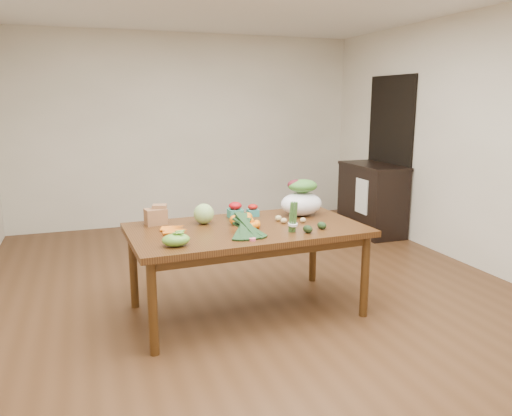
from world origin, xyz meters
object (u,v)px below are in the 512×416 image
object	(u,v)px
cabinet	(372,199)
mandarin_cluster	(250,223)
salad_bag	(301,199)
asparagus_bundle	(293,217)
cabbage	(204,214)
kale_bunch	(248,227)
dining_table	(247,270)
paper_bag	(156,215)

from	to	relation	value
cabinet	mandarin_cluster	size ratio (longest dim) A/B	5.67
cabinet	salad_bag	bearing A→B (deg)	-137.14
mandarin_cluster	asparagus_bundle	world-z (taller)	asparagus_bundle
cabbage	kale_bunch	bearing A→B (deg)	-67.71
dining_table	mandarin_cluster	size ratio (longest dim) A/B	10.65
salad_bag	cabinet	bearing A→B (deg)	42.86
cabbage	salad_bag	size ratio (longest dim) A/B	0.45
mandarin_cluster	salad_bag	world-z (taller)	salad_bag
dining_table	asparagus_bundle	bearing A→B (deg)	-46.12
cabinet	asparagus_bundle	bearing A→B (deg)	-133.92
paper_bag	mandarin_cluster	size ratio (longest dim) A/B	1.29
dining_table	paper_bag	xyz separation A→B (m)	(-0.70, 0.33, 0.46)
dining_table	mandarin_cluster	distance (m)	0.43
paper_bag	kale_bunch	world-z (taller)	paper_bag
kale_bunch	dining_table	bearing A→B (deg)	70.91
cabinet	asparagus_bundle	xyz separation A→B (m)	(-2.12, -2.20, 0.40)
cabinet	cabbage	bearing A→B (deg)	-148.07
paper_bag	kale_bunch	bearing A→B (deg)	-46.36
dining_table	kale_bunch	world-z (taller)	kale_bunch
salad_bag	kale_bunch	bearing A→B (deg)	-141.86
paper_bag	salad_bag	world-z (taller)	salad_bag
mandarin_cluster	kale_bunch	distance (m)	0.27
paper_bag	cabbage	distance (m)	0.40
salad_bag	cabbage	bearing A→B (deg)	-179.08
dining_table	salad_bag	world-z (taller)	salad_bag
dining_table	paper_bag	size ratio (longest dim) A/B	8.24
salad_bag	mandarin_cluster	bearing A→B (deg)	-153.04
asparagus_bundle	paper_bag	bearing A→B (deg)	145.72
dining_table	kale_bunch	bearing A→B (deg)	-109.09
dining_table	kale_bunch	distance (m)	0.56
cabbage	asparagus_bundle	bearing A→B (deg)	-39.89
asparagus_bundle	salad_bag	world-z (taller)	salad_bag
kale_bunch	salad_bag	world-z (taller)	salad_bag
salad_bag	asparagus_bundle	bearing A→B (deg)	-120.58
cabbage	salad_bag	bearing A→B (deg)	0.92
cabbage	salad_bag	distance (m)	0.91
dining_table	asparagus_bundle	xyz separation A→B (m)	(0.30, -0.28, 0.50)
asparagus_bundle	cabbage	bearing A→B (deg)	137.43
dining_table	cabbage	distance (m)	0.60
dining_table	cabinet	size ratio (longest dim) A/B	1.88
cabbage	paper_bag	bearing A→B (deg)	164.71
cabbage	kale_bunch	distance (m)	0.57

